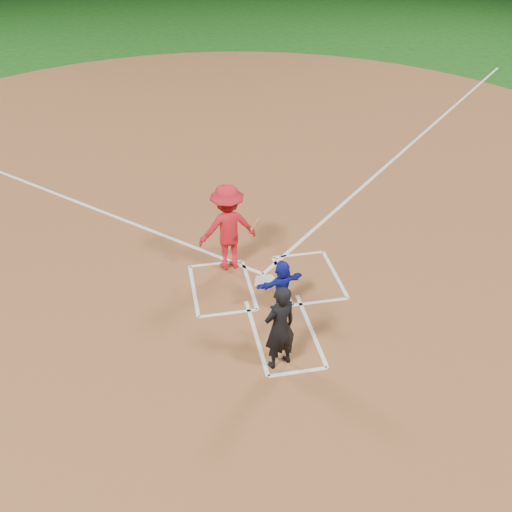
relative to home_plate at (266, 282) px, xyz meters
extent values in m
plane|color=#144C13|center=(0.00, 0.00, -0.02)|extent=(120.00, 120.00, 0.00)
cylinder|color=brown|center=(0.00, 6.00, -0.01)|extent=(28.00, 28.00, 0.01)
cylinder|color=silver|center=(0.00, 0.00, 0.00)|extent=(0.60, 0.60, 0.02)
imported|color=#141EA8|center=(0.13, -0.92, 0.56)|extent=(1.10, 0.61, 1.13)
imported|color=black|center=(-0.29, -2.52, 0.86)|extent=(0.74, 0.61, 1.73)
cube|color=white|center=(-0.98, 0.92, -0.01)|extent=(1.22, 0.08, 0.01)
cube|color=white|center=(-0.98, -0.92, -0.01)|extent=(1.22, 0.08, 0.01)
cube|color=white|center=(-0.37, 0.00, -0.01)|extent=(0.08, 1.83, 0.01)
cube|color=white|center=(-1.59, 0.00, -0.01)|extent=(0.08, 1.83, 0.01)
cube|color=white|center=(0.98, 0.92, -0.01)|extent=(1.22, 0.08, 0.01)
cube|color=white|center=(0.98, -0.92, -0.01)|extent=(1.22, 0.08, 0.01)
cube|color=white|center=(0.37, 0.00, -0.01)|extent=(0.08, 1.83, 0.01)
cube|color=white|center=(1.59, 0.00, -0.01)|extent=(0.08, 1.83, 0.01)
cube|color=white|center=(-0.55, -1.70, -0.01)|extent=(0.08, 2.20, 0.01)
cube|color=white|center=(0.55, -1.70, -0.01)|extent=(0.08, 2.20, 0.01)
cube|color=white|center=(0.00, -2.80, -0.01)|extent=(1.10, 0.08, 0.01)
cube|color=white|center=(7.07, 7.37, -0.01)|extent=(14.21, 14.21, 0.01)
imported|color=red|center=(-0.70, 0.78, 1.01)|extent=(1.40, 0.92, 2.03)
cylinder|color=olive|center=(-0.10, 0.63, 1.13)|extent=(0.40, 0.79, 0.28)
camera|label=1|loc=(-2.16, -9.90, 7.43)|focal=40.00mm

